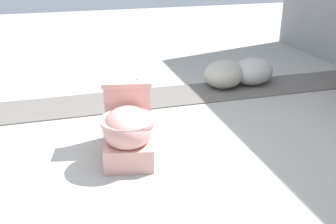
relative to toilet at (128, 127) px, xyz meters
The scene contains 5 objects.
ground_plane 0.24m from the toilet, 56.60° to the left, with size 14.00×14.00×0.00m, color #A8A59E.
gravel_strip 1.22m from the toilet, 151.64° to the left, with size 0.56×8.00×0.01m, color #605B56.
toilet is the anchor object (origin of this frame).
boulder_near 2.01m from the toilet, 126.51° to the left, with size 0.51×0.41×0.29m, color #B7B2AD.
boulder_far 1.73m from the toilet, 133.03° to the left, with size 0.49×0.42×0.29m, color #ADA899.
Camera 1 is at (2.50, -0.50, 1.43)m, focal length 42.00 mm.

